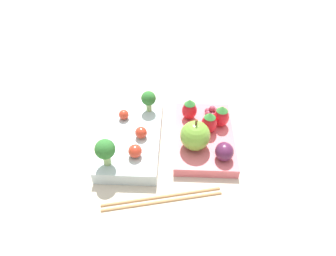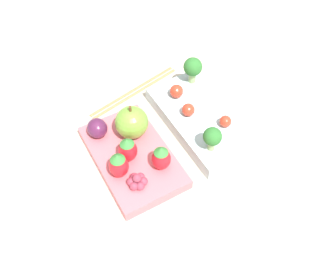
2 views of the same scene
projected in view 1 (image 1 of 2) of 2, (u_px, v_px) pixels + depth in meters
ground_plane at (167, 138)px, 0.63m from camera, size 4.00×4.00×0.00m
bento_box_savoury at (132, 137)px, 0.61m from camera, size 0.23×0.12×0.03m
bento_box_fruit at (204, 137)px, 0.62m from camera, size 0.20×0.13×0.02m
broccoli_floret_0 at (105, 150)px, 0.52m from camera, size 0.04×0.04×0.06m
broccoli_floret_1 at (149, 99)px, 0.64m from camera, size 0.03×0.03×0.05m
cherry_tomato_0 at (124, 115)px, 0.63m from camera, size 0.02×0.02×0.02m
cherry_tomato_1 at (135, 151)px, 0.55m from camera, size 0.03×0.03×0.03m
cherry_tomato_2 at (141, 133)px, 0.59m from camera, size 0.02×0.02×0.02m
apple at (195, 136)px, 0.57m from camera, size 0.06×0.06×0.07m
strawberry_0 at (221, 116)px, 0.62m from camera, size 0.03×0.03×0.05m
strawberry_1 at (209, 124)px, 0.60m from camera, size 0.03×0.03×0.05m
strawberry_2 at (189, 109)px, 0.64m from camera, size 0.03×0.03×0.05m
plum at (224, 152)px, 0.55m from camera, size 0.04×0.03×0.03m
grape_cluster at (212, 112)px, 0.65m from camera, size 0.03×0.03×0.02m
chopsticks_pair at (162, 198)px, 0.52m from camera, size 0.05×0.21×0.01m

